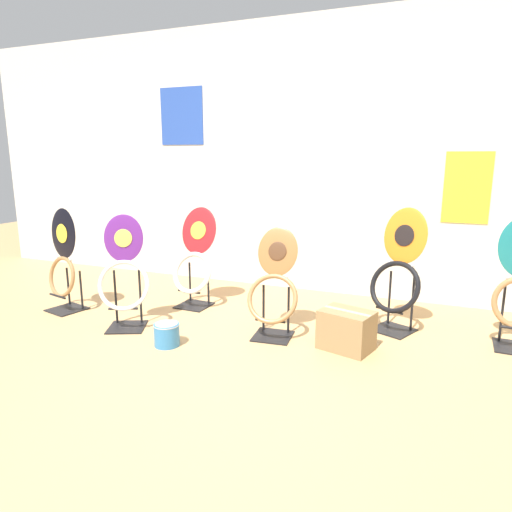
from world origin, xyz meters
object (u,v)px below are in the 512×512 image
Objects in this scene: toilet_seat_display_orange_sun at (398,272)px; toilet_seat_display_purple_note at (124,277)px; storage_box at (346,330)px; toilet_seat_display_crimson_swirl at (195,261)px; toilet_seat_display_jazz_black at (63,262)px; paint_can at (167,334)px; toilet_seat_display_woodgrain at (274,290)px.

toilet_seat_display_orange_sun reaches higher than toilet_seat_display_purple_note.
toilet_seat_display_orange_sun is at bearing 60.79° from storage_box.
toilet_seat_display_jazz_black is (-0.99, -0.54, 0.02)m from toilet_seat_display_crimson_swirl.
storage_box is at bearing 19.38° from paint_can.
toilet_seat_display_jazz_black is 1.34m from paint_can.
toilet_seat_display_woodgrain is at bearing 13.91° from toilet_seat_display_purple_note.
toilet_seat_display_woodgrain is 0.91× the size of toilet_seat_display_crimson_swirl.
toilet_seat_display_jazz_black is (-2.73, -0.60, -0.03)m from toilet_seat_display_orange_sun.
storage_box is (1.46, -0.45, -0.27)m from toilet_seat_display_crimson_swirl.
toilet_seat_display_purple_note is 0.61m from paint_can.
paint_can is 0.45× the size of storage_box.
toilet_seat_display_jazz_black is at bearing -167.64° from toilet_seat_display_orange_sun.
toilet_seat_display_crimson_swirl reaches higher than toilet_seat_display_woodgrain.
toilet_seat_display_crimson_swirl is at bearing -178.17° from toilet_seat_display_orange_sun.
storage_box is at bearing -3.84° from toilet_seat_display_woodgrain.
toilet_seat_display_jazz_black is at bearing 165.17° from paint_can.
storage_box reaches higher than paint_can.
toilet_seat_display_woodgrain is at bearing -150.75° from toilet_seat_display_orange_sun.
toilet_seat_display_orange_sun is 2.79m from toilet_seat_display_jazz_black.
toilet_seat_display_orange_sun is (0.84, 0.47, 0.11)m from toilet_seat_display_woodgrain.
toilet_seat_display_purple_note reaches higher than storage_box.
toilet_seat_display_jazz_black is 4.87× the size of paint_can.
toilet_seat_display_purple_note reaches higher than toilet_seat_display_crimson_swirl.
toilet_seat_display_purple_note is at bearing 159.86° from paint_can.
toilet_seat_display_orange_sun is (1.74, 0.06, 0.06)m from toilet_seat_display_crimson_swirl.
toilet_seat_display_orange_sun is at bearing 29.25° from toilet_seat_display_woodgrain.
toilet_seat_display_jazz_black reaches higher than paint_can.
toilet_seat_display_purple_note is at bearing -11.27° from toilet_seat_display_jazz_black.
toilet_seat_display_woodgrain is 0.91× the size of toilet_seat_display_purple_note.
toilet_seat_display_purple_note is at bearing -171.79° from storage_box.
toilet_seat_display_jazz_black is (-0.76, 0.15, 0.02)m from toilet_seat_display_purple_note.
toilet_seat_display_woodgrain is 0.90× the size of toilet_seat_display_jazz_black.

